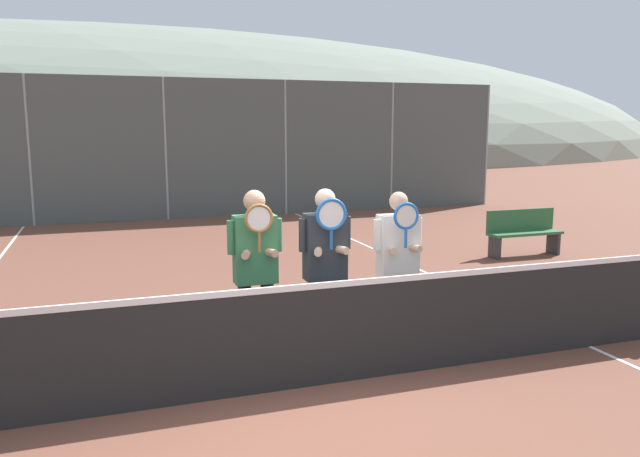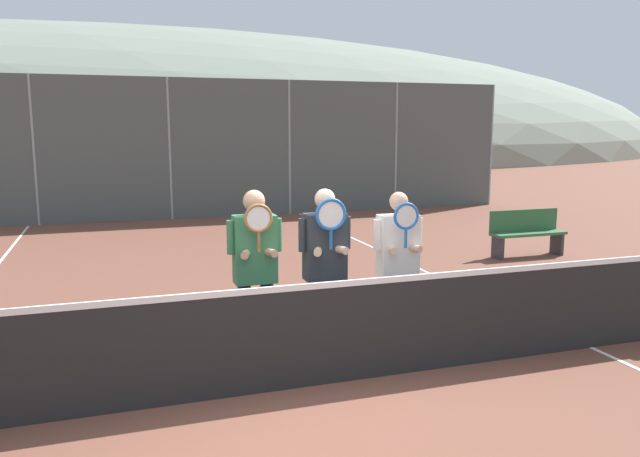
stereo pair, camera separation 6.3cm
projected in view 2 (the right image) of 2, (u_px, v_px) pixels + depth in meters
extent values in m
plane|color=brown|center=(290.00, 389.00, 5.68)|extent=(120.00, 120.00, 0.00)
ellipsoid|color=gray|center=(128.00, 154.00, 53.57)|extent=(102.57, 56.99, 19.94)
cube|color=#9EA3A8|center=(101.00, 153.00, 22.35)|extent=(19.14, 5.00, 2.82)
cube|color=#4C4C51|center=(99.00, 108.00, 22.09)|extent=(19.64, 5.50, 0.36)
cylinder|color=gray|center=(34.00, 151.00, 14.79)|extent=(0.06, 0.06, 3.58)
cylinder|color=gray|center=(170.00, 149.00, 15.78)|extent=(0.06, 0.06, 3.58)
cylinder|color=gray|center=(290.00, 148.00, 16.77)|extent=(0.06, 0.06, 3.58)
cylinder|color=gray|center=(396.00, 147.00, 17.76)|extent=(0.06, 0.06, 3.58)
cylinder|color=gray|center=(491.00, 145.00, 18.75)|extent=(0.06, 0.06, 3.58)
cube|color=#4C5451|center=(170.00, 149.00, 15.78)|extent=(18.93, 0.02, 3.58)
cube|color=black|center=(289.00, 340.00, 5.61)|extent=(8.92, 0.02, 0.92)
cube|color=white|center=(289.00, 288.00, 5.53)|extent=(8.92, 0.03, 0.06)
cube|color=white|center=(449.00, 282.00, 9.55)|extent=(0.05, 16.00, 0.01)
cylinder|color=#232838|center=(245.00, 325.00, 6.17)|extent=(0.13, 0.13, 0.85)
cylinder|color=#232838|center=(267.00, 323.00, 6.24)|extent=(0.13, 0.13, 0.85)
cube|color=#337047|center=(255.00, 249.00, 6.08)|extent=(0.41, 0.22, 0.67)
sphere|color=tan|center=(254.00, 201.00, 6.00)|extent=(0.21, 0.21, 0.21)
cylinder|color=#337047|center=(231.00, 237.00, 5.99)|extent=(0.08, 0.08, 0.33)
cylinder|color=#337047|center=(278.00, 235.00, 6.13)|extent=(0.08, 0.08, 0.33)
cylinder|color=tan|center=(246.00, 253.00, 5.97)|extent=(0.16, 0.27, 0.08)
cylinder|color=tan|center=(267.00, 252.00, 6.03)|extent=(0.16, 0.27, 0.08)
cylinder|color=#936033|center=(259.00, 242.00, 5.89)|extent=(0.03, 0.03, 0.20)
torus|color=#936033|center=(258.00, 218.00, 5.86)|extent=(0.28, 0.03, 0.28)
cylinder|color=silver|center=(258.00, 218.00, 5.86)|extent=(0.23, 0.00, 0.23)
cylinder|color=white|center=(314.00, 321.00, 6.30)|extent=(0.13, 0.13, 0.85)
cylinder|color=white|center=(335.00, 319.00, 6.37)|extent=(0.13, 0.13, 0.85)
cube|color=#282D33|center=(325.00, 247.00, 6.21)|extent=(0.41, 0.22, 0.67)
sphere|color=#DBB293|center=(325.00, 199.00, 6.13)|extent=(0.20, 0.20, 0.20)
cylinder|color=#282D33|center=(303.00, 235.00, 6.12)|extent=(0.08, 0.08, 0.33)
cylinder|color=#282D33|center=(346.00, 232.00, 6.26)|extent=(0.08, 0.08, 0.33)
cylinder|color=#DBB293|center=(318.00, 250.00, 6.09)|extent=(0.16, 0.27, 0.08)
cylinder|color=#DBB293|center=(338.00, 249.00, 6.16)|extent=(0.16, 0.27, 0.08)
cylinder|color=#1E5BAD|center=(331.00, 239.00, 6.02)|extent=(0.03, 0.03, 0.20)
torus|color=#1E5BAD|center=(331.00, 214.00, 5.98)|extent=(0.32, 0.03, 0.32)
cylinder|color=silver|center=(331.00, 214.00, 5.98)|extent=(0.26, 0.00, 0.26)
cylinder|color=black|center=(387.00, 314.00, 6.57)|extent=(0.13, 0.13, 0.82)
cylinder|color=black|center=(406.00, 312.00, 6.64)|extent=(0.13, 0.13, 0.82)
cube|color=white|center=(398.00, 245.00, 6.48)|extent=(0.41, 0.22, 0.65)
sphere|color=tan|center=(399.00, 201.00, 6.41)|extent=(0.19, 0.19, 0.19)
cylinder|color=white|center=(378.00, 235.00, 6.39)|extent=(0.08, 0.08, 0.32)
cylinder|color=white|center=(418.00, 232.00, 6.54)|extent=(0.08, 0.08, 0.32)
cylinder|color=tan|center=(392.00, 249.00, 6.37)|extent=(0.16, 0.27, 0.08)
cylinder|color=tan|center=(411.00, 248.00, 6.43)|extent=(0.16, 0.27, 0.08)
cylinder|color=#1E5BAD|center=(406.00, 238.00, 6.30)|extent=(0.03, 0.03, 0.20)
torus|color=#1E5BAD|center=(406.00, 216.00, 6.26)|extent=(0.28, 0.03, 0.28)
cylinder|color=silver|center=(406.00, 216.00, 6.26)|extent=(0.23, 0.00, 0.23)
cylinder|color=black|center=(43.00, 205.00, 16.60)|extent=(0.60, 0.16, 0.60)
cylinder|color=black|center=(50.00, 197.00, 18.35)|extent=(0.60, 0.16, 0.60)
cube|color=slate|center=(189.00, 183.00, 18.41)|extent=(4.66, 1.79, 0.82)
cube|color=#2D3842|center=(189.00, 157.00, 18.29)|extent=(2.56, 1.65, 0.67)
cylinder|color=black|center=(247.00, 198.00, 18.10)|extent=(0.60, 0.16, 0.60)
cylinder|color=black|center=(235.00, 192.00, 19.81)|extent=(0.60, 0.16, 0.60)
cylinder|color=black|center=(138.00, 202.00, 17.15)|extent=(0.60, 0.16, 0.60)
cylinder|color=black|center=(136.00, 195.00, 18.86)|extent=(0.60, 0.16, 0.60)
cube|color=#B2B7BC|center=(359.00, 177.00, 20.13)|extent=(4.49, 1.89, 0.86)
cube|color=#2D3842|center=(359.00, 153.00, 20.00)|extent=(2.47, 1.74, 0.70)
cylinder|color=black|center=(413.00, 192.00, 19.75)|extent=(0.60, 0.16, 0.60)
cylinder|color=black|center=(388.00, 187.00, 21.56)|extent=(0.60, 0.16, 0.60)
cylinder|color=black|center=(326.00, 195.00, 18.84)|extent=(0.60, 0.16, 0.60)
cylinder|color=black|center=(307.00, 189.00, 20.65)|extent=(0.60, 0.16, 0.60)
cube|color=#2D6038|center=(528.00, 234.00, 11.38)|extent=(1.45, 0.36, 0.05)
cube|color=#2D6038|center=(524.00, 220.00, 11.50)|extent=(1.45, 0.04, 0.40)
cube|color=#333338|center=(498.00, 248.00, 11.22)|extent=(0.06, 0.32, 0.40)
cube|color=#333338|center=(557.00, 244.00, 11.62)|extent=(0.06, 0.32, 0.40)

